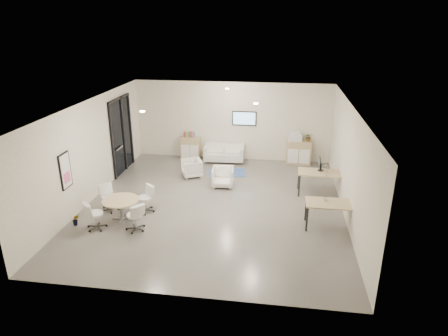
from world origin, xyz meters
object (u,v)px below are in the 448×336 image
at_px(armchair_right, 223,176).
at_px(loveseat, 224,154).
at_px(desk_rear, 321,174).
at_px(armchair_left, 192,167).
at_px(round_table, 121,202).
at_px(desk_front, 332,205).
at_px(sideboard_right, 298,152).
at_px(sideboard_left, 191,148).

bearing_deg(armchair_right, loveseat, 93.11).
relative_size(loveseat, desk_rear, 1.09).
bearing_deg(armchair_left, round_table, -44.10).
bearing_deg(armchair_right, desk_rear, -7.04).
xyz_separation_m(armchair_left, desk_rear, (4.61, -0.94, 0.34)).
height_order(armchair_left, round_table, armchair_left).
bearing_deg(desk_front, sideboard_right, 98.14).
bearing_deg(desk_rear, loveseat, 144.86).
bearing_deg(sideboard_right, armchair_right, -134.57).
height_order(desk_front, round_table, desk_front).
distance_m(armchair_left, desk_front, 5.74).
distance_m(desk_front, round_table, 6.03).
bearing_deg(desk_rear, armchair_right, 178.97).
bearing_deg(sideboard_left, armchair_left, -76.26).
relative_size(sideboard_left, armchair_left, 1.28).
distance_m(loveseat, round_table, 5.92).
relative_size(loveseat, armchair_right, 2.19).
xyz_separation_m(loveseat, desk_rear, (3.65, -2.76, 0.37)).
relative_size(armchair_left, desk_front, 0.49).
xyz_separation_m(sideboard_right, loveseat, (-3.02, -0.15, -0.16)).
bearing_deg(sideboard_left, loveseat, -6.78).
height_order(armchair_right, round_table, armchair_right).
bearing_deg(armchair_right, round_table, -135.76).
bearing_deg(round_table, armchair_right, 48.27).
height_order(sideboard_left, round_table, sideboard_left).
bearing_deg(sideboard_right, desk_front, -81.77).
relative_size(sideboard_right, round_table, 0.92).
height_order(sideboard_right, armchair_left, sideboard_right).
xyz_separation_m(desk_rear, desk_front, (0.12, -2.30, -0.02)).
xyz_separation_m(loveseat, round_table, (-2.25, -5.47, 0.23)).
bearing_deg(armchair_left, desk_rear, 53.83).
height_order(sideboard_left, armchair_right, sideboard_left).
xyz_separation_m(sideboard_left, sideboard_right, (4.46, -0.02, 0.03)).
bearing_deg(armchair_right, sideboard_left, 118.67).
bearing_deg(round_table, sideboard_left, 81.90).
bearing_deg(armchair_right, armchair_left, 145.17).
bearing_deg(sideboard_right, loveseat, -177.20).
xyz_separation_m(sideboard_left, armchair_right, (1.77, -2.76, -0.08)).
bearing_deg(armchair_right, sideboard_right, 41.39).
xyz_separation_m(armchair_right, desk_rear, (3.32, -0.17, 0.32)).
height_order(desk_rear, round_table, desk_rear).
xyz_separation_m(sideboard_right, desk_rear, (0.63, -2.91, 0.22)).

